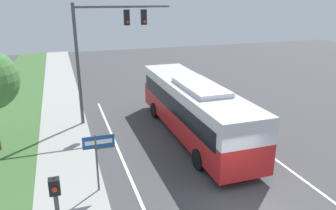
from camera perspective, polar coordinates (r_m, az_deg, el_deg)
lane_divider_far at (r=15.19m, az=25.61°, el=-14.01°), size 0.14×30.00×0.01m
bus at (r=18.44m, az=4.46°, el=-0.18°), size 2.74×11.66×3.29m
signal_gantry at (r=20.16m, az=-11.09°, el=10.94°), size 5.81×0.41×7.34m
street_sign at (r=13.38m, az=-12.11°, el=-7.99°), size 1.26×0.08×2.57m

